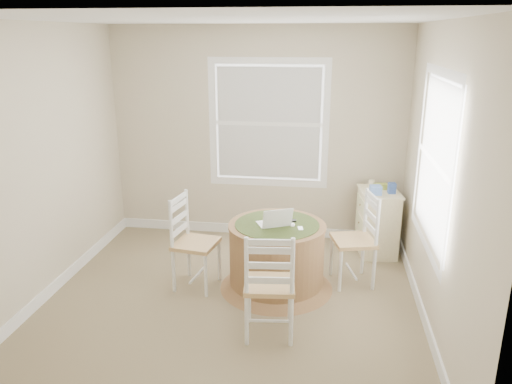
# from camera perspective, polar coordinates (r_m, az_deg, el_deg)

# --- Properties ---
(room) EXTENTS (3.64, 3.64, 2.64)m
(room) POSITION_cam_1_polar(r_m,az_deg,el_deg) (4.55, -0.80, 2.51)
(room) COLOR #7F6D50
(room) RESTS_ON ground
(round_table) EXTENTS (1.15, 1.15, 0.69)m
(round_table) POSITION_cam_1_polar(r_m,az_deg,el_deg) (5.06, 2.37, -6.99)
(round_table) COLOR brown
(round_table) RESTS_ON ground
(chair_left) EXTENTS (0.46, 0.48, 0.95)m
(chair_left) POSITION_cam_1_polar(r_m,az_deg,el_deg) (5.08, -6.87, -5.83)
(chair_left) COLOR white
(chair_left) RESTS_ON ground
(chair_near) EXTENTS (0.46, 0.44, 0.95)m
(chair_near) POSITION_cam_1_polar(r_m,az_deg,el_deg) (4.27, 1.55, -10.47)
(chair_near) COLOR white
(chair_near) RESTS_ON ground
(chair_right) EXTENTS (0.49, 0.51, 0.95)m
(chair_right) POSITION_cam_1_polar(r_m,az_deg,el_deg) (5.21, 11.06, -5.41)
(chair_right) COLOR white
(chair_right) RESTS_ON ground
(laptop) EXTENTS (0.38, 0.37, 0.21)m
(laptop) POSITION_cam_1_polar(r_m,az_deg,el_deg) (4.91, 2.11, -3.50)
(laptop) COLOR white
(laptop) RESTS_ON round_table
(mouse) EXTENTS (0.07, 0.10, 0.03)m
(mouse) POSITION_cam_1_polar(r_m,az_deg,el_deg) (4.92, 4.17, -3.77)
(mouse) COLOR white
(mouse) RESTS_ON round_table
(phone) EXTENTS (0.06, 0.10, 0.02)m
(phone) POSITION_cam_1_polar(r_m,az_deg,el_deg) (4.84, 5.10, -4.21)
(phone) COLOR #B7BABF
(phone) RESTS_ON round_table
(keys) EXTENTS (0.07, 0.06, 0.02)m
(keys) POSITION_cam_1_polar(r_m,az_deg,el_deg) (5.02, 4.26, -3.34)
(keys) COLOR black
(keys) RESTS_ON round_table
(corner_chest) EXTENTS (0.50, 0.63, 0.77)m
(corner_chest) POSITION_cam_1_polar(r_m,az_deg,el_deg) (6.01, 13.67, -3.35)
(corner_chest) COLOR #F6F0B9
(corner_chest) RESTS_ON ground
(tissue_box) EXTENTS (0.14, 0.14, 0.10)m
(tissue_box) POSITION_cam_1_polar(r_m,az_deg,el_deg) (5.74, 13.52, 0.23)
(tissue_box) COLOR #638DE3
(tissue_box) RESTS_ON corner_chest
(box_yellow) EXTENTS (0.16, 0.12, 0.06)m
(box_yellow) POSITION_cam_1_polar(r_m,az_deg,el_deg) (5.96, 14.05, 0.63)
(box_yellow) COLOR #B0C344
(box_yellow) RESTS_ON corner_chest
(box_blue) EXTENTS (0.09, 0.09, 0.12)m
(box_blue) POSITION_cam_1_polar(r_m,az_deg,el_deg) (5.82, 15.26, 0.43)
(box_blue) COLOR #3554A1
(box_blue) RESTS_ON corner_chest
(cup_cream) EXTENTS (0.07, 0.07, 0.09)m
(cup_cream) POSITION_cam_1_polar(r_m,az_deg,el_deg) (6.00, 13.07, 0.95)
(cup_cream) COLOR beige
(cup_cream) RESTS_ON corner_chest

